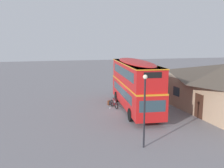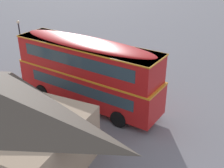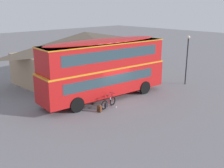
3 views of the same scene
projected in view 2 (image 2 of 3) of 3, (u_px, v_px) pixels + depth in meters
The scene contains 6 objects.
ground_plane at pixel (95, 97), 21.25m from camera, with size 120.00×120.00×0.00m, color slate.
double_decker_bus at pixel (87, 70), 19.17m from camera, with size 10.99×3.51×4.79m.
touring_bicycle at pixel (115, 93), 21.06m from camera, with size 1.69×0.65×1.01m.
backpack_on_ground at pixel (128, 96), 20.83m from camera, with size 0.34×0.35×0.50m.
water_bottle_clear_plastic at pixel (114, 92), 21.69m from camera, with size 0.07×0.07×0.21m.
street_lamp at pixel (21, 40), 24.38m from camera, with size 0.28×0.28×4.61m.
Camera 2 is at (-9.90, 15.75, 10.40)m, focal length 45.05 mm.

